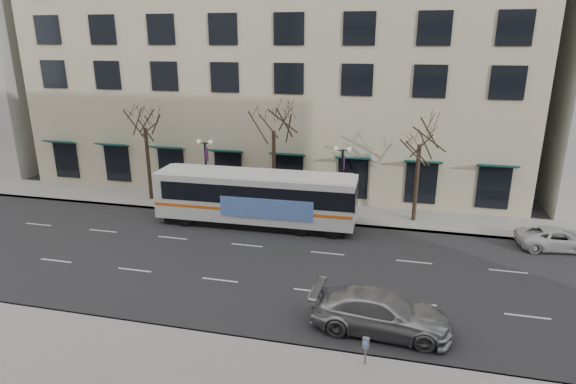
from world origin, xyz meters
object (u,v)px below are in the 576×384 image
(tree_far_left, at_px, (144,115))
(lamp_post_right, at_px, (342,179))
(pay_station, at_px, (366,345))
(tree_far_right, at_px, (421,130))
(silver_car, at_px, (381,312))
(white_pickup, at_px, (558,239))
(lamp_post_left, at_px, (206,170))
(city_bus, at_px, (257,197))
(tree_far_mid, at_px, (273,117))

(tree_far_left, height_order, lamp_post_right, tree_far_left)
(tree_far_left, distance_m, pay_station, 25.04)
(tree_far_left, distance_m, tree_far_right, 20.00)
(silver_car, height_order, white_pickup, silver_car)
(tree_far_right, distance_m, white_pickup, 10.52)
(lamp_post_left, bearing_deg, tree_far_right, 2.29)
(lamp_post_left, distance_m, white_pickup, 23.59)
(lamp_post_left, relative_size, city_bus, 0.38)
(lamp_post_left, bearing_deg, lamp_post_right, 0.00)
(lamp_post_left, relative_size, white_pickup, 1.11)
(tree_far_left, distance_m, tree_far_mid, 10.00)
(lamp_post_right, bearing_deg, tree_far_right, 6.85)
(city_bus, height_order, white_pickup, city_bus)
(pay_station, bearing_deg, white_pickup, 65.00)
(tree_far_mid, xyz_separation_m, lamp_post_left, (-4.99, -0.60, -3.96))
(city_bus, xyz_separation_m, pay_station, (8.41, -13.41, -1.01))
(lamp_post_left, xyz_separation_m, city_bus, (4.60, -2.41, -0.94))
(silver_car, xyz_separation_m, pay_station, (-0.43, -2.66, 0.11))
(tree_far_right, bearing_deg, white_pickup, -17.19)
(lamp_post_left, distance_m, lamp_post_right, 10.00)
(lamp_post_left, height_order, city_bus, lamp_post_left)
(pay_station, bearing_deg, lamp_post_right, 112.70)
(tree_far_right, relative_size, silver_car, 1.33)
(silver_car, bearing_deg, city_bus, 42.60)
(lamp_post_right, bearing_deg, tree_far_mid, 173.17)
(tree_far_left, xyz_separation_m, silver_car, (18.45, -13.76, -5.82))
(silver_car, bearing_deg, tree_far_right, -3.27)
(tree_far_left, relative_size, tree_far_right, 1.03)
(silver_car, height_order, pay_station, silver_car)
(city_bus, relative_size, white_pickup, 2.89)
(lamp_post_right, relative_size, white_pickup, 1.11)
(tree_far_mid, height_order, tree_far_right, tree_far_mid)
(lamp_post_left, bearing_deg, white_pickup, -4.89)
(tree_far_mid, distance_m, tree_far_right, 10.01)
(tree_far_right, relative_size, lamp_post_left, 1.55)
(tree_far_mid, distance_m, pay_station, 19.21)
(tree_far_right, relative_size, lamp_post_right, 1.55)
(tree_far_right, distance_m, lamp_post_left, 15.40)
(tree_far_right, bearing_deg, tree_far_left, 180.00)
(tree_far_right, distance_m, lamp_post_right, 6.11)
(lamp_post_right, relative_size, pay_station, 4.48)
(white_pickup, bearing_deg, lamp_post_left, 78.11)
(white_pickup, bearing_deg, silver_car, 131.26)
(lamp_post_left, height_order, pay_station, lamp_post_left)
(city_bus, bearing_deg, lamp_post_right, 23.04)
(city_bus, xyz_separation_m, silver_car, (8.84, -10.74, -1.12))
(pay_station, bearing_deg, city_bus, 134.02)
(tree_far_left, height_order, tree_far_mid, tree_far_mid)
(tree_far_left, relative_size, lamp_post_right, 1.60)
(tree_far_left, relative_size, city_bus, 0.62)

